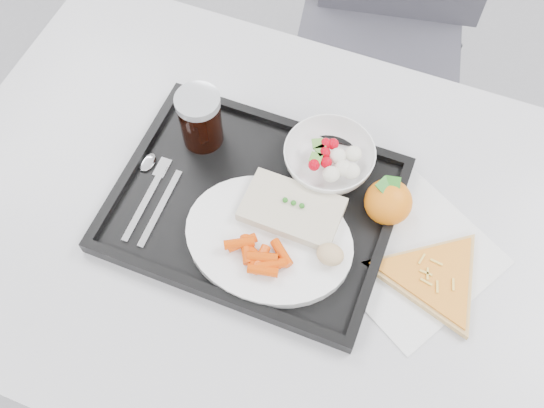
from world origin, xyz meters
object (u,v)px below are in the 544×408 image
object	(u,v)px
pizza_slice	(434,277)
cola_glass	(200,118)
table	(283,243)
chair	(389,22)
salad_bowl	(329,159)
dinner_plate	(269,239)
tray	(254,205)
tangerine	(388,202)

from	to	relation	value
pizza_slice	cola_glass	bearing A→B (deg)	166.46
table	chair	distance (m)	0.74
cola_glass	salad_bowl	bearing A→B (deg)	6.05
dinner_plate	cola_glass	bearing A→B (deg)	141.32
tray	cola_glass	bearing A→B (deg)	145.89
table	pizza_slice	distance (m)	0.26
tangerine	pizza_slice	size ratio (longest dim) A/B	0.35
dinner_plate	cola_glass	size ratio (longest dim) A/B	2.50
chair	pizza_slice	xyz separation A→B (m)	(0.24, -0.73, 0.22)
tray	tangerine	size ratio (longest dim) A/B	4.81
salad_bowl	tangerine	world-z (taller)	tangerine
table	pizza_slice	xyz separation A→B (m)	(0.25, -0.00, 0.08)
chair	tangerine	distance (m)	0.70
dinner_plate	cola_glass	xyz separation A→B (m)	(-0.18, 0.14, 0.05)
tray	pizza_slice	world-z (taller)	tray
cola_glass	table	bearing A→B (deg)	-28.38
cola_glass	tray	bearing A→B (deg)	-34.11
dinner_plate	tangerine	world-z (taller)	tangerine
salad_bowl	tangerine	bearing A→B (deg)	-19.64
chair	cola_glass	distance (m)	0.71
tray	salad_bowl	size ratio (longest dim) A/B	2.96
dinner_plate	cola_glass	distance (m)	0.24
salad_bowl	pizza_slice	distance (m)	0.26
chair	tray	bearing A→B (deg)	-95.17
table	cola_glass	size ratio (longest dim) A/B	11.11
tangerine	salad_bowl	bearing A→B (deg)	160.36
salad_bowl	pizza_slice	bearing A→B (deg)	-30.65
table	tangerine	xyz separation A→B (m)	(0.15, 0.08, 0.10)
table	tangerine	size ratio (longest dim) A/B	12.83
salad_bowl	tray	bearing A→B (deg)	-128.32
table	salad_bowl	xyz separation A→B (m)	(0.03, 0.13, 0.11)
table	dinner_plate	world-z (taller)	dinner_plate
salad_bowl	pizza_slice	xyz separation A→B (m)	(0.22, -0.13, -0.03)
dinner_plate	pizza_slice	distance (m)	0.26
tray	chair	bearing A→B (deg)	84.83
pizza_slice	table	bearing A→B (deg)	179.17
tray	salad_bowl	bearing A→B (deg)	51.68
table	chair	world-z (taller)	chair
pizza_slice	salad_bowl	bearing A→B (deg)	149.35
tray	pizza_slice	distance (m)	0.31
tray	dinner_plate	xyz separation A→B (m)	(0.05, -0.05, 0.02)
dinner_plate	salad_bowl	size ratio (longest dim) A/B	1.78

